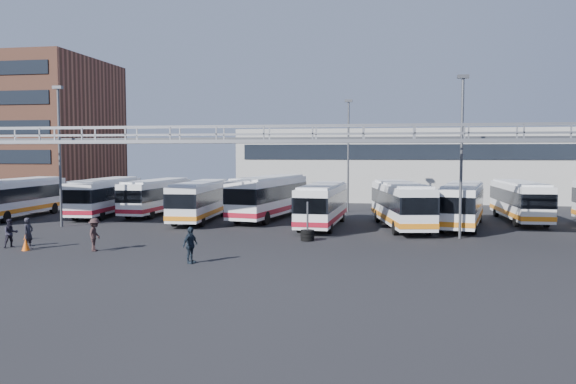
% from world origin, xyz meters
% --- Properties ---
extents(ground, '(140.00, 140.00, 0.00)m').
position_xyz_m(ground, '(0.00, 0.00, 0.00)').
color(ground, black).
rests_on(ground, ground).
extents(gantry, '(51.40, 5.15, 7.10)m').
position_xyz_m(gantry, '(0.00, 5.87, 5.51)').
color(gantry, gray).
rests_on(gantry, ground).
extents(apartment_building, '(18.00, 15.00, 16.00)m').
position_xyz_m(apartment_building, '(-34.00, 30.00, 8.00)').
color(apartment_building, brown).
rests_on(apartment_building, ground).
extents(warehouse, '(42.00, 14.00, 8.00)m').
position_xyz_m(warehouse, '(12.00, 38.00, 4.00)').
color(warehouse, '#9E9E99').
rests_on(warehouse, ground).
extents(light_pole_left, '(0.70, 0.35, 10.21)m').
position_xyz_m(light_pole_left, '(-16.00, 8.00, 5.73)').
color(light_pole_left, '#4C4F54').
rests_on(light_pole_left, ground).
extents(light_pole_mid, '(0.70, 0.35, 10.21)m').
position_xyz_m(light_pole_mid, '(12.00, 7.00, 5.73)').
color(light_pole_mid, '#4C4F54').
rests_on(light_pole_mid, ground).
extents(light_pole_back, '(0.70, 0.35, 10.21)m').
position_xyz_m(light_pole_back, '(4.00, 22.00, 5.73)').
color(light_pole_back, '#4C4F54').
rests_on(light_pole_back, ground).
extents(bus_0, '(2.94, 10.80, 3.25)m').
position_xyz_m(bus_0, '(-22.58, 12.43, 1.80)').
color(bus_0, white).
rests_on(bus_0, ground).
extents(bus_1, '(3.14, 10.64, 3.19)m').
position_xyz_m(bus_1, '(-16.26, 15.15, 1.76)').
color(bus_1, white).
rests_on(bus_1, ground).
extents(bus_2, '(2.77, 10.16, 3.06)m').
position_xyz_m(bus_2, '(-12.29, 16.67, 1.69)').
color(bus_2, white).
rests_on(bus_2, ground).
extents(bus_3, '(2.88, 10.41, 3.13)m').
position_xyz_m(bus_3, '(-7.03, 12.85, 1.73)').
color(bus_3, white).
rests_on(bus_3, ground).
extents(bus_4, '(4.62, 11.76, 3.49)m').
position_xyz_m(bus_4, '(-1.96, 15.20, 1.93)').
color(bus_4, white).
rests_on(bus_4, ground).
extents(bus_5, '(2.90, 10.38, 3.12)m').
position_xyz_m(bus_5, '(2.85, 11.11, 1.73)').
color(bus_5, white).
rests_on(bus_5, ground).
extents(bus_6, '(4.42, 11.04, 3.27)m').
position_xyz_m(bus_6, '(8.47, 11.35, 1.81)').
color(bus_6, white).
rests_on(bus_6, ground).
extents(bus_7, '(4.55, 10.78, 3.19)m').
position_xyz_m(bus_7, '(12.84, 12.53, 1.77)').
color(bus_7, white).
rests_on(bus_7, ground).
extents(bus_8, '(2.65, 10.44, 3.16)m').
position_xyz_m(bus_8, '(17.75, 16.83, 1.75)').
color(bus_8, white).
rests_on(bus_8, ground).
extents(pedestrian_a, '(0.49, 0.69, 1.77)m').
position_xyz_m(pedestrian_a, '(-12.37, -1.13, 0.89)').
color(pedestrian_a, black).
rests_on(pedestrian_a, ground).
extents(pedestrian_b, '(0.99, 1.01, 1.65)m').
position_xyz_m(pedestrian_b, '(-13.68, -0.86, 0.82)').
color(pedestrian_b, '#211F2A').
rests_on(pedestrian_b, ground).
extents(pedestrian_c, '(0.88, 1.28, 1.83)m').
position_xyz_m(pedestrian_c, '(-8.38, -1.07, 0.91)').
color(pedestrian_c, '#322121').
rests_on(pedestrian_c, ground).
extents(pedestrian_d, '(0.75, 1.14, 1.80)m').
position_xyz_m(pedestrian_d, '(-2.03, -3.48, 0.90)').
color(pedestrian_d, '#1B2531').
rests_on(pedestrian_d, ground).
extents(cone_left, '(0.53, 0.53, 0.68)m').
position_xyz_m(cone_left, '(-12.24, -1.58, 0.34)').
color(cone_left, '#DE540C').
rests_on(cone_left, ground).
extents(cone_right, '(0.46, 0.46, 0.66)m').
position_xyz_m(cone_right, '(-14.69, 2.08, 0.33)').
color(cone_right, '#DE540C').
rests_on(cone_right, ground).
extents(tire_stack, '(0.84, 0.84, 2.40)m').
position_xyz_m(tire_stack, '(2.66, 4.50, 0.41)').
color(tire_stack, black).
rests_on(tire_stack, ground).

